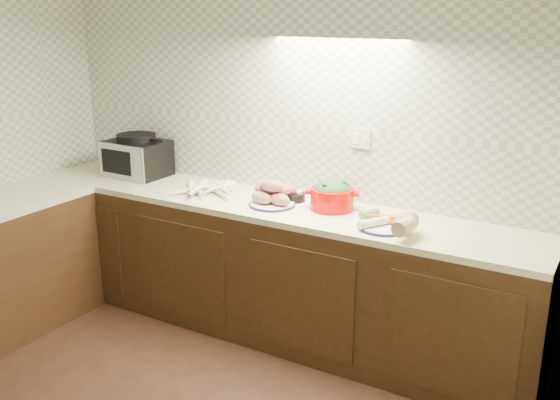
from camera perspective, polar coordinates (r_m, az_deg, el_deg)
The scene contains 8 objects.
room at distance 2.75m, azimuth -18.60°, elevation 6.38°, with size 3.60×3.60×2.60m.
counter at distance 4.02m, azimuth -16.28°, elevation -7.81°, with size 3.60×3.60×0.90m.
toaster_oven at distance 4.77m, azimuth -12.95°, elevation 3.91°, with size 0.45×0.35×0.31m.
parsnip_pile at distance 4.23m, azimuth -7.29°, elevation 1.02°, with size 0.43×0.43×0.08m.
sweet_potato_plate at distance 3.95m, azimuth -0.72°, elevation 0.38°, with size 0.30×0.30×0.17m.
onion_bowl at distance 4.05m, azimuth 1.32°, elevation 0.46°, with size 0.14×0.14×0.11m.
dutch_oven at distance 3.88m, azimuth 4.79°, elevation 0.46°, with size 0.35×0.35×0.19m.
veg_plate at distance 3.56m, azimuth 10.43°, elevation -1.99°, with size 0.42×0.32×0.14m.
Camera 1 is at (2.04, -1.78, 2.10)m, focal length 40.00 mm.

